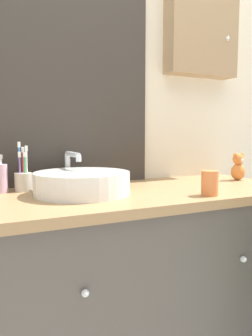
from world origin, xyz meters
TOP-DOWN VIEW (x-y plane):
  - wall_back at (0.02, 0.62)m, footprint 3.20×0.18m
  - vanity_counter at (0.00, 0.30)m, footprint 1.39×0.60m
  - sink_basin at (-0.22, 0.33)m, footprint 0.37×0.42m
  - toothbrush_holder at (-0.42, 0.49)m, footprint 0.07×0.07m
  - soap_dispenser at (-0.50, 0.48)m, footprint 0.06×0.06m
  - teddy_bear at (0.60, 0.36)m, footprint 0.08×0.06m
  - drinking_cup at (0.20, 0.09)m, footprint 0.06×0.06m

SIDE VIEW (x-z plane):
  - vanity_counter at x=0.00m, z-range 0.00..0.86m
  - sink_basin at x=-0.22m, z-range 0.83..0.98m
  - drinking_cup at x=0.20m, z-range 0.86..0.95m
  - toothbrush_holder at x=-0.42m, z-range 0.81..1.01m
  - soap_dispenser at x=-0.50m, z-range 0.84..0.99m
  - teddy_bear at x=0.60m, z-range 0.85..0.99m
  - wall_back at x=0.02m, z-range 0.04..2.54m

